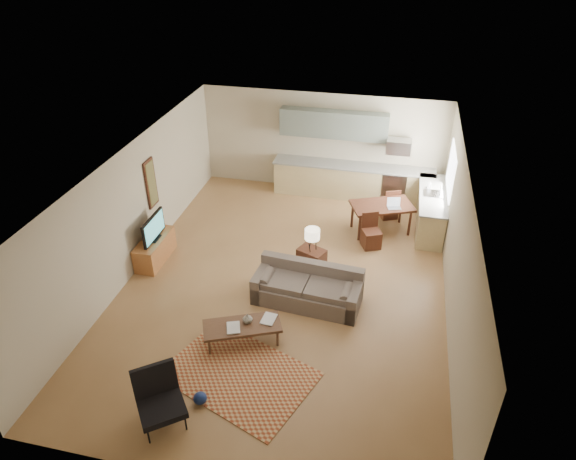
% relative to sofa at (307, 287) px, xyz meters
% --- Properties ---
extents(room, '(9.00, 9.00, 9.00)m').
position_rel_sofa_xyz_m(room, '(-0.56, 0.46, 0.97)').
color(room, olive).
rests_on(room, ground).
extents(kitchen_counter_back, '(4.26, 0.64, 0.92)m').
position_rel_sofa_xyz_m(kitchen_counter_back, '(0.34, 4.64, 0.08)').
color(kitchen_counter_back, tan).
rests_on(kitchen_counter_back, ground).
extents(kitchen_counter_right, '(0.64, 2.26, 0.92)m').
position_rel_sofa_xyz_m(kitchen_counter_right, '(2.37, 3.46, 0.08)').
color(kitchen_counter_right, tan).
rests_on(kitchen_counter_right, ground).
extents(kitchen_range, '(0.62, 0.62, 0.90)m').
position_rel_sofa_xyz_m(kitchen_range, '(1.44, 4.64, 0.07)').
color(kitchen_range, '#A5A8AD').
rests_on(kitchen_range, ground).
extents(kitchen_microwave, '(0.62, 0.40, 0.35)m').
position_rel_sofa_xyz_m(kitchen_microwave, '(1.44, 4.66, 1.17)').
color(kitchen_microwave, '#A5A8AD').
rests_on(kitchen_microwave, room).
extents(upper_cabinets, '(2.80, 0.34, 0.70)m').
position_rel_sofa_xyz_m(upper_cabinets, '(-0.26, 4.79, 1.57)').
color(upper_cabinets, slate).
rests_on(upper_cabinets, room).
extents(window_right, '(0.02, 1.40, 1.05)m').
position_rel_sofa_xyz_m(window_right, '(2.67, 3.46, 1.17)').
color(window_right, white).
rests_on(window_right, room).
extents(wall_art_left, '(0.06, 0.42, 1.10)m').
position_rel_sofa_xyz_m(wall_art_left, '(-3.77, 1.36, 1.17)').
color(wall_art_left, olive).
rests_on(wall_art_left, room).
extents(triptych, '(1.70, 0.04, 0.50)m').
position_rel_sofa_xyz_m(triptych, '(-0.66, 4.93, 1.37)').
color(triptych, beige).
rests_on(triptych, room).
extents(rug, '(2.79, 2.38, 0.02)m').
position_rel_sofa_xyz_m(rug, '(-0.75, -2.11, -0.37)').
color(rug, '#9B4024').
rests_on(rug, floor).
extents(sofa, '(2.26, 1.14, 0.76)m').
position_rel_sofa_xyz_m(sofa, '(0.00, 0.00, 0.00)').
color(sofa, '#65584F').
rests_on(sofa, floor).
extents(coffee_table, '(1.48, 1.05, 0.42)m').
position_rel_sofa_xyz_m(coffee_table, '(-0.92, -1.36, -0.17)').
color(coffee_table, '#472D1D').
rests_on(coffee_table, floor).
extents(book_a, '(0.43, 0.46, 0.03)m').
position_rel_sofa_xyz_m(book_a, '(-1.15, -1.51, 0.04)').
color(book_a, maroon).
rests_on(book_a, coffee_table).
extents(book_b, '(0.30, 0.37, 0.02)m').
position_rel_sofa_xyz_m(book_b, '(-0.61, -1.10, 0.04)').
color(book_b, navy).
rests_on(book_b, coffee_table).
extents(vase, '(0.22, 0.22, 0.18)m').
position_rel_sofa_xyz_m(vase, '(-0.84, -1.26, 0.12)').
color(vase, black).
rests_on(vase, coffee_table).
extents(armchair, '(1.08, 1.08, 0.88)m').
position_rel_sofa_xyz_m(armchair, '(-1.59, -3.26, 0.06)').
color(armchair, black).
rests_on(armchair, floor).
extents(tv_credenza, '(0.47, 1.21, 0.56)m').
position_rel_sofa_xyz_m(tv_credenza, '(-3.56, 0.69, -0.10)').
color(tv_credenza, '#9B5A2E').
rests_on(tv_credenza, floor).
extents(tv, '(0.09, 0.93, 0.56)m').
position_rel_sofa_xyz_m(tv, '(-3.51, 0.69, 0.46)').
color(tv, black).
rests_on(tv, tv_credenza).
extents(console_table, '(0.66, 0.56, 0.65)m').
position_rel_sofa_xyz_m(console_table, '(-0.08, 0.90, -0.06)').
color(console_table, '#3B1C11').
rests_on(console_table, floor).
extents(table_lamp, '(0.40, 0.40, 0.52)m').
position_rel_sofa_xyz_m(table_lamp, '(-0.08, 0.90, 0.53)').
color(table_lamp, beige).
rests_on(table_lamp, console_table).
extents(dining_table, '(1.63, 1.30, 0.72)m').
position_rel_sofa_xyz_m(dining_table, '(1.22, 3.02, -0.02)').
color(dining_table, '#3B1C11').
rests_on(dining_table, floor).
extents(dining_chair_near, '(0.52, 0.53, 0.82)m').
position_rel_sofa_xyz_m(dining_chair_near, '(1.06, 2.28, 0.03)').
color(dining_chair_near, '#3B1C11').
rests_on(dining_chair_near, floor).
extents(dining_chair_far, '(0.53, 0.54, 0.83)m').
position_rel_sofa_xyz_m(dining_chair_far, '(1.37, 3.75, 0.03)').
color(dining_chair_far, '#3B1C11').
rests_on(dining_chair_far, floor).
extents(laptop, '(0.35, 0.30, 0.23)m').
position_rel_sofa_xyz_m(laptop, '(1.50, 2.92, 0.45)').
color(laptop, '#A5A8AD').
rests_on(laptop, dining_table).
extents(soap_bottle, '(0.09, 0.10, 0.19)m').
position_rel_sofa_xyz_m(soap_bottle, '(2.27, 3.74, 0.64)').
color(soap_bottle, beige).
rests_on(soap_bottle, kitchen_counter_right).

